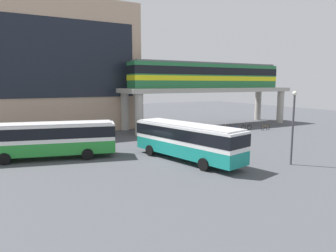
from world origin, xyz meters
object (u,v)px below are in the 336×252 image
station_building (30,67)px  bicycle_black (247,127)px  train (209,75)px  bicycle_brown (265,127)px  bicycle_green (188,135)px  bicycle_silver (222,129)px  pedestrian_waiting_near_stop (219,136)px  bus_main (187,138)px  bicycle_blue (233,130)px  bus_secondary (51,137)px

station_building → bicycle_black: 32.49m
train → bicycle_brown: size_ratio=14.43×
bicycle_green → bicycle_silver: 7.50m
pedestrian_waiting_near_stop → bicycle_green: bearing=107.5°
station_building → bicycle_green: station_building is taller
bicycle_black → train: bearing=116.1°
station_building → bicycle_silver: bearing=-33.4°
train → bus_main: bearing=-131.2°
bicycle_brown → bicycle_silver: size_ratio=1.00×
bicycle_brown → bicycle_blue: (-5.41, 0.72, 0.00)m
bicycle_blue → bicycle_green: (-7.85, -0.87, 0.00)m
train → bus_secondary: bearing=-157.4°
bicycle_silver → bicycle_black: size_ratio=1.01×
train → bicycle_silver: size_ratio=14.44×
bicycle_brown → bicycle_silver: (-6.12, 2.12, 0.00)m
train → bicycle_black: bearing=-63.9°
bicycle_blue → bicycle_green: size_ratio=0.96×
bicycle_green → pedestrian_waiting_near_stop: 4.60m
station_building → bicycle_silver: station_building is taller
pedestrian_waiting_near_stop → bicycle_blue: bearing=39.0°
bicycle_brown → station_building: bearing=149.3°
bicycle_black → bus_secondary: bearing=-170.3°
bus_secondary → train: bearing=22.6°
bicycle_blue → bicycle_silver: same height
bicycle_blue → pedestrian_waiting_near_stop: size_ratio=1.02×
bicycle_brown → bicycle_green: size_ratio=1.00×
station_building → train: size_ratio=1.11×
bicycle_brown → pedestrian_waiting_near_stop: pedestrian_waiting_near_stop is taller
train → pedestrian_waiting_near_stop: bearing=-121.0°
bus_main → bicycle_black: size_ratio=6.38×
bus_main → bicycle_silver: size_ratio=6.33×
bicycle_brown → pedestrian_waiting_near_stop: size_ratio=1.06×
bicycle_blue → pedestrian_waiting_near_stop: bearing=-141.0°
bicycle_green → pedestrian_waiting_near_stop: size_ratio=1.06×
bus_main → bicycle_green: bus_main is taller
bus_main → bicycle_silver: 17.65m
bicycle_black → bus_main: bearing=-147.5°
bus_secondary → pedestrian_waiting_near_stop: bearing=-4.5°
bicycle_green → bicycle_black: size_ratio=1.01×
bicycle_green → bicycle_silver: (7.14, 2.28, 0.00)m
station_building → bicycle_brown: 35.02m
station_building → bicycle_green: bearing=-47.6°
bicycle_silver → pedestrian_waiting_near_stop: pedestrian_waiting_near_stop is taller
bicycle_brown → bicycle_silver: bearing=160.8°
station_building → bicycle_black: (27.07, -15.79, -8.58)m
bus_secondary → bicycle_green: (16.25, 2.97, -1.63)m
bus_main → bus_secondary: (-10.16, 6.31, 0.00)m
bus_secondary → station_building: bearing=89.1°
station_building → bicycle_blue: station_building is taller
station_building → bicycle_silver: 28.94m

